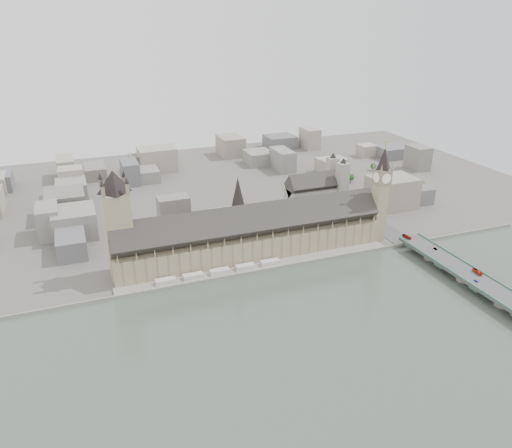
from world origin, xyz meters
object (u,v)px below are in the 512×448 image
object	(u,v)px
palace_of_westminster	(250,235)
car_approach	(374,210)
red_bus_north	(407,237)
elizabeth_tower	(381,188)
westminster_abbey	(316,195)
car_blue	(476,281)
victoria_tower	(118,219)
red_bus_south	(477,272)
car_silver	(435,249)
westminster_bridge	(458,272)

from	to	relation	value
palace_of_westminster	car_approach	xyz separation A→B (m)	(168.16, 40.30, -11.77)
red_bus_north	car_approach	size ratio (longest dim) A/B	2.29
palace_of_westminster	elizabeth_tower	distance (m)	142.94
westminster_abbey	car_blue	distance (m)	214.78
victoria_tower	car_blue	size ratio (longest dim) A/B	25.34
victoria_tower	westminster_abbey	xyz separation A→B (m)	(232.92, 69.00, -30.12)
elizabeth_tower	red_bus_south	distance (m)	124.04
car_approach	victoria_tower	bearing A→B (deg)	-169.41
victoria_tower	westminster_abbey	distance (m)	244.79
red_bus_south	car_silver	distance (m)	52.58
elizabeth_tower	car_blue	size ratio (longest dim) A/B	27.24
palace_of_westminster	westminster_bridge	xyz separation A→B (m)	(162.00, -107.20, -17.58)
westminster_abbey	car_approach	xyz separation A→B (m)	(57.24, -35.00, -14.15)
red_bus_south	car_blue	world-z (taller)	red_bus_south
palace_of_westminster	red_bus_north	xyz separation A→B (m)	(156.26, -38.03, -10.96)
westminster_abbey	elizabeth_tower	bearing A→B (deg)	-72.71
red_bus_north	car_blue	size ratio (longest dim) A/B	2.72
car_blue	elizabeth_tower	bearing A→B (deg)	84.89
car_approach	westminster_abbey	bearing A→B (deg)	152.46
westminster_bridge	red_bus_north	bearing A→B (deg)	94.74
elizabeth_tower	red_bus_north	xyz separation A→B (m)	(18.26, -26.33, -46.34)
red_bus_south	car_approach	size ratio (longest dim) A/B	2.37
westminster_abbey	red_bus_north	size ratio (longest dim) A/B	6.34
westminster_bridge	westminster_abbey	world-z (taller)	westminster_abbey
car_silver	car_approach	world-z (taller)	car_silver
westminster_bridge	red_bus_south	size ratio (longest dim) A/B	29.26
car_silver	red_bus_north	bearing A→B (deg)	103.86
elizabeth_tower	car_approach	distance (m)	76.40
victoria_tower	westminster_abbey	bearing A→B (deg)	16.50
palace_of_westminster	elizabeth_tower	size ratio (longest dim) A/B	2.47
elizabeth_tower	red_bus_south	bearing A→B (deg)	-74.59
westminster_bridge	car_blue	xyz separation A→B (m)	(-4.86, -26.77, 5.80)
westminster_abbey	car_blue	bearing A→B (deg)	-77.55
car_approach	palace_of_westminster	bearing A→B (deg)	-162.61
elizabeth_tower	red_bus_north	world-z (taller)	elizabeth_tower
car_silver	red_bus_south	bearing A→B (deg)	-90.68
victoria_tower	red_bus_south	size ratio (longest dim) A/B	9.00
red_bus_north	car_blue	xyz separation A→B (m)	(0.88, -95.95, -0.82)
red_bus_south	westminster_bridge	bearing A→B (deg)	120.17
victoria_tower	car_silver	bearing A→B (deg)	-14.85
westminster_bridge	car_approach	size ratio (longest dim) A/B	69.28
red_bus_north	palace_of_westminster	bearing A→B (deg)	158.41
westminster_abbey	red_bus_north	world-z (taller)	westminster_abbey
car_blue	car_approach	bearing A→B (deg)	72.38
red_bus_south	car_blue	xyz separation A→B (m)	(-11.44, -11.33, -0.87)
red_bus_north	car_silver	size ratio (longest dim) A/B	2.44
palace_of_westminster	car_approach	distance (m)	173.32
red_bus_south	car_silver	bearing A→B (deg)	99.72
car_silver	westminster_abbey	bearing A→B (deg)	107.50
car_blue	car_silver	bearing A→B (deg)	67.94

